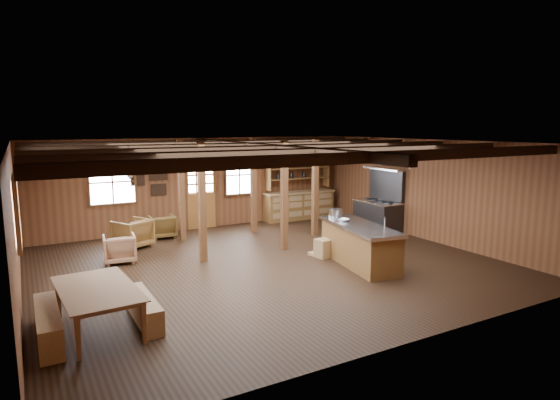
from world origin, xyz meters
The scene contains 22 objects.
room centered at (0.00, 0.00, 1.40)m, with size 10.04×9.04×2.84m.
ceiling_joists centered at (0.00, 0.18, 2.68)m, with size 9.80×8.82×0.18m.
timber_posts centered at (0.52, 2.08, 1.40)m, with size 3.95×2.35×2.80m.
back_door centered at (0.00, 4.45, 0.88)m, with size 1.02×0.08×2.15m.
window_back_left centered at (-2.60, 4.46, 1.60)m, with size 1.32×0.06×1.32m.
window_back_right centered at (1.30, 4.46, 1.60)m, with size 1.02×0.06×1.32m.
window_left centered at (-4.96, 0.50, 1.60)m, with size 0.14×1.24×1.32m.
notice_boards centered at (-1.50, 4.46, 1.64)m, with size 1.08×0.03×0.90m.
back_counter centered at (3.40, 4.20, 0.60)m, with size 2.55×0.60×2.45m.
pendant_lamps centered at (-2.25, 1.00, 2.25)m, with size 1.86×2.36×0.66m.
pot_rack centered at (3.24, 0.37, 2.28)m, with size 0.38×3.00×0.44m.
kitchen_island centered at (1.84, -1.02, 0.48)m, with size 1.30×2.61×1.20m.
step_stool centered at (1.50, -0.12, 0.23)m, with size 0.51×0.36×0.45m, color olive.
commercial_range centered at (4.65, 1.55, 0.62)m, with size 0.79×1.54×1.90m.
dining_table centered at (-3.90, -1.79, 0.34)m, with size 1.96×1.09×0.69m, color brown.
bench_wall centered at (-4.65, -1.79, 0.24)m, with size 0.32×1.71×0.47m, color olive.
bench_aisle centered at (-3.24, -1.79, 0.21)m, with size 0.28×1.52×0.42m, color olive.
armchair_a centered at (-2.39, 3.08, 0.38)m, with size 0.81×0.83×0.76m, color brown.
armchair_b centered at (-1.41, 3.80, 0.32)m, with size 0.69×0.71×0.64m, color brown.
armchair_c centered at (-2.95, 1.85, 0.33)m, with size 0.70×0.72×0.66m, color #8C5D40.
counter_pot centered at (1.88, -0.01, 1.04)m, with size 0.34×0.34×0.20m, color silver.
bowl centered at (1.74, -0.53, 0.97)m, with size 0.26×0.26×0.06m, color silver.
Camera 1 is at (-4.84, -9.23, 3.18)m, focal length 30.00 mm.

